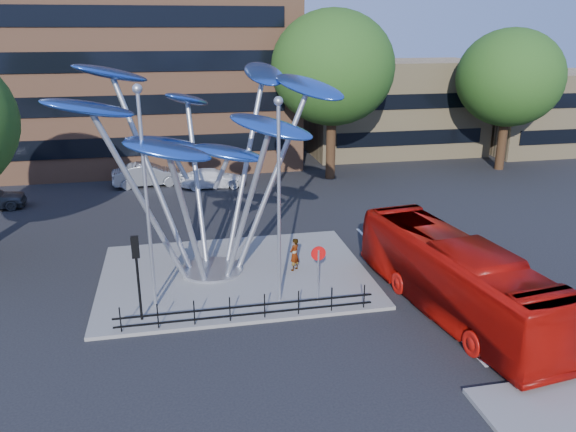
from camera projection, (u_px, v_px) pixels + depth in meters
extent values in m
plane|color=black|center=(281.00, 343.00, 20.31)|extent=(120.00, 120.00, 0.00)
cube|color=slate|center=(235.00, 275.00, 25.66)|extent=(12.00, 9.00, 0.15)
cube|color=tan|center=(393.00, 107.00, 49.89)|extent=(15.00, 8.00, 8.00)
cube|color=tan|center=(547.00, 111.00, 50.87)|extent=(12.00, 8.00, 7.00)
cylinder|color=black|center=(331.00, 140.00, 41.32)|extent=(0.70, 0.70, 5.72)
ellipsoid|color=#1F4B15|center=(333.00, 68.00, 39.64)|extent=(8.80, 8.80, 8.10)
cylinder|color=black|center=(502.00, 138.00, 44.09)|extent=(0.70, 0.70, 5.06)
ellipsoid|color=#1F4B15|center=(510.00, 78.00, 42.61)|extent=(8.00, 8.00, 7.36)
cylinder|color=#9EA0A5|center=(212.00, 270.00, 25.89)|extent=(2.80, 2.80, 0.12)
cylinder|color=#9EA0A5|center=(181.00, 195.00, 23.87)|extent=(0.24, 0.24, 7.80)
ellipsoid|color=blue|center=(89.00, 108.00, 21.07)|extent=(3.92, 2.95, 1.39)
cylinder|color=#9EA0A5|center=(201.00, 212.00, 23.88)|extent=(0.24, 0.24, 6.40)
ellipsoid|color=blue|center=(167.00, 150.00, 20.58)|extent=(3.47, 1.78, 1.31)
cylinder|color=#9EA0A5|center=(224.00, 203.00, 24.16)|extent=(0.24, 0.24, 7.00)
ellipsoid|color=blue|center=(271.00, 127.00, 21.89)|extent=(3.81, 3.11, 1.36)
cylinder|color=#9EA0A5|center=(235.00, 184.00, 24.82)|extent=(0.24, 0.24, 8.20)
ellipsoid|color=blue|center=(309.00, 87.00, 24.52)|extent=(3.52, 4.06, 1.44)
cylinder|color=#9EA0A5|center=(224.00, 175.00, 25.51)|extent=(0.24, 0.24, 8.60)
ellipsoid|color=blue|center=(264.00, 73.00, 26.40)|extent=(2.21, 3.79, 1.39)
cylinder|color=#9EA0A5|center=(203.00, 188.00, 25.61)|extent=(0.24, 0.24, 7.40)
ellipsoid|color=blue|center=(187.00, 99.00, 26.75)|extent=(3.02, 3.71, 1.34)
cylinder|color=#9EA0A5|center=(184.00, 178.00, 24.67)|extent=(0.24, 0.24, 8.80)
ellipsoid|color=blue|center=(111.00, 73.00, 24.02)|extent=(3.88, 3.60, 1.42)
ellipsoid|color=blue|center=(163.00, 143.00, 23.82)|extent=(3.40, 1.96, 1.13)
ellipsoid|color=blue|center=(228.00, 153.00, 23.91)|extent=(3.39, 2.16, 1.11)
cylinder|color=#9EA0A5|center=(147.00, 206.00, 21.28)|extent=(0.14, 0.14, 8.50)
sphere|color=#9EA0A5|center=(137.00, 89.00, 19.87)|extent=(0.36, 0.36, 0.36)
cylinder|color=#9EA0A5|center=(279.00, 208.00, 21.85)|extent=(0.14, 0.14, 8.00)
sphere|color=#9EA0A5|center=(278.00, 101.00, 20.53)|extent=(0.36, 0.36, 0.36)
cylinder|color=black|center=(138.00, 282.00, 21.11)|extent=(0.10, 0.10, 3.20)
cube|color=black|center=(135.00, 247.00, 20.66)|extent=(0.28, 0.18, 0.85)
sphere|color=#FF0C0C|center=(134.00, 240.00, 20.57)|extent=(0.18, 0.18, 0.18)
cylinder|color=#9EA0A5|center=(318.00, 277.00, 22.59)|extent=(0.08, 0.08, 2.30)
cylinder|color=red|center=(318.00, 253.00, 22.30)|extent=(0.60, 0.04, 0.60)
cube|color=white|center=(318.00, 253.00, 22.32)|extent=(0.42, 0.03, 0.10)
cylinder|color=black|center=(120.00, 320.00, 20.59)|extent=(0.05, 0.05, 1.00)
cylinder|color=black|center=(158.00, 316.00, 20.85)|extent=(0.05, 0.05, 1.00)
cylinder|color=black|center=(194.00, 313.00, 21.10)|extent=(0.05, 0.05, 1.00)
cylinder|color=black|center=(230.00, 309.00, 21.36)|extent=(0.05, 0.05, 1.00)
cylinder|color=black|center=(265.00, 306.00, 21.62)|extent=(0.05, 0.05, 1.00)
cylinder|color=black|center=(299.00, 302.00, 21.87)|extent=(0.05, 0.05, 1.00)
cylinder|color=black|center=(332.00, 299.00, 22.13)|extent=(0.05, 0.05, 1.00)
cylinder|color=black|center=(364.00, 296.00, 22.38)|extent=(0.05, 0.05, 1.00)
cube|color=black|center=(247.00, 306.00, 21.47)|extent=(10.00, 0.06, 0.06)
cube|color=black|center=(248.00, 314.00, 21.59)|extent=(10.00, 0.06, 0.06)
imported|color=#AC0D07|center=(454.00, 277.00, 22.01)|extent=(4.03, 11.36, 3.10)
imported|color=gray|center=(294.00, 254.00, 25.75)|extent=(0.67, 0.65, 1.55)
imported|color=#9B9FA3|center=(148.00, 175.00, 39.95)|extent=(5.08, 2.15, 1.63)
imported|color=white|center=(213.00, 178.00, 39.66)|extent=(4.59, 2.01, 1.31)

